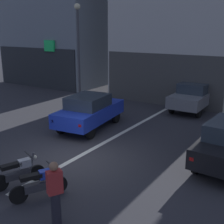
% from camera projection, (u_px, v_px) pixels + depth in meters
% --- Properties ---
extents(ground_plane, '(120.00, 120.00, 0.00)m').
position_uv_depth(ground_plane, '(74.00, 159.00, 10.99)').
color(ground_plane, '#333338').
extents(lane_centre_line, '(0.20, 18.00, 0.01)m').
position_uv_depth(lane_centre_line, '(147.00, 119.00, 15.83)').
color(lane_centre_line, silver).
rests_on(lane_centre_line, ground).
extents(car_blue_crossing_near, '(2.26, 4.29, 1.64)m').
position_uv_depth(car_blue_crossing_near, '(89.00, 110.00, 14.22)').
color(car_blue_crossing_near, black).
rests_on(car_blue_crossing_near, ground).
extents(car_grey_down_street, '(1.77, 4.10, 1.64)m').
position_uv_depth(car_grey_down_street, '(194.00, 96.00, 17.40)').
color(car_grey_down_street, black).
rests_on(car_grey_down_street, ground).
extents(street_lamp, '(0.36, 0.36, 6.08)m').
position_uv_depth(street_lamp, '(78.00, 45.00, 17.56)').
color(street_lamp, '#47474C').
rests_on(street_lamp, ground).
extents(motorcycle_silver_row_leftmost, '(0.71, 1.59, 0.98)m').
position_uv_depth(motorcycle_silver_row_leftmost, '(19.00, 172.00, 9.01)').
color(motorcycle_silver_row_leftmost, black).
rests_on(motorcycle_silver_row_leftmost, ground).
extents(motorcycle_blue_row_left_mid, '(0.85, 1.51, 0.98)m').
position_uv_depth(motorcycle_blue_row_left_mid, '(39.00, 183.00, 8.34)').
color(motorcycle_blue_row_left_mid, black).
rests_on(motorcycle_blue_row_left_mid, ground).
extents(person_by_motorcycles, '(0.36, 0.42, 1.67)m').
position_uv_depth(person_by_motorcycles, '(55.00, 193.00, 7.10)').
color(person_by_motorcycles, '#23232D').
rests_on(person_by_motorcycles, ground).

